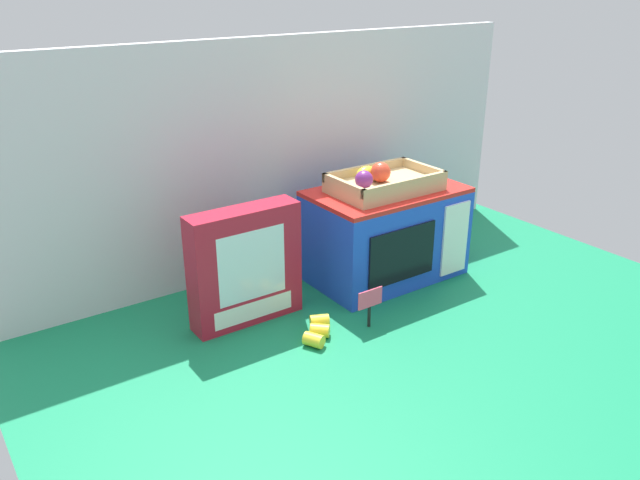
# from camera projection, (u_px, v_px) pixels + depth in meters

# --- Properties ---
(ground_plane) EXTENTS (1.70, 1.70, 0.00)m
(ground_plane) POSITION_uv_depth(u_px,v_px,m) (341.00, 296.00, 1.71)
(ground_plane) COLOR #147A4C
(ground_plane) RESTS_ON ground
(display_back_panel) EXTENTS (1.61, 0.03, 0.65)m
(display_back_panel) POSITION_uv_depth(u_px,v_px,m) (283.00, 155.00, 1.80)
(display_back_panel) COLOR silver
(display_back_panel) RESTS_ON ground
(toy_microwave) EXTENTS (0.42, 0.26, 0.25)m
(toy_microwave) POSITION_uv_depth(u_px,v_px,m) (385.00, 233.00, 1.78)
(toy_microwave) COLOR blue
(toy_microwave) RESTS_ON ground
(food_groups_crate) EXTENTS (0.29, 0.18, 0.08)m
(food_groups_crate) POSITION_uv_depth(u_px,v_px,m) (383.00, 183.00, 1.71)
(food_groups_crate) COLOR tan
(food_groups_crate) RESTS_ON toy_microwave
(cookie_set_box) EXTENTS (0.28, 0.08, 0.29)m
(cookie_set_box) POSITION_uv_depth(u_px,v_px,m) (245.00, 266.00, 1.54)
(cookie_set_box) COLOR #B2192D
(cookie_set_box) RESTS_ON ground
(price_sign) EXTENTS (0.07, 0.01, 0.10)m
(price_sign) POSITION_uv_depth(u_px,v_px,m) (370.00, 302.00, 1.54)
(price_sign) COLOR black
(price_sign) RESTS_ON ground
(loose_toy_banana) EXTENTS (0.11, 0.12, 0.03)m
(loose_toy_banana) POSITION_uv_depth(u_px,v_px,m) (318.00, 330.00, 1.51)
(loose_toy_banana) COLOR yellow
(loose_toy_banana) RESTS_ON ground
(loose_toy_apple) EXTENTS (0.06, 0.06, 0.06)m
(loose_toy_apple) POSITION_uv_depth(u_px,v_px,m) (452.00, 238.00, 2.00)
(loose_toy_apple) COLOR red
(loose_toy_apple) RESTS_ON ground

